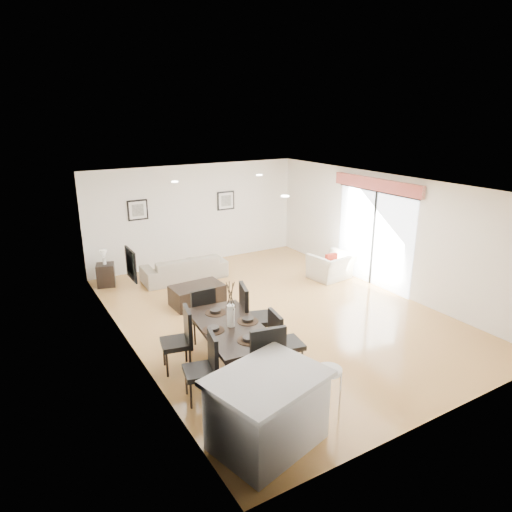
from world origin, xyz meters
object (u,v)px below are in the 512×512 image
dining_chair_enear (282,339)px  kitchen_island (267,410)px  dining_table (231,330)px  side_table (106,275)px  armchair (331,266)px  coffee_table (197,295)px  dining_chair_foot (201,311)px  dining_chair_wnear (206,364)px  dining_chair_efar (251,313)px  bar_stool (329,376)px  dining_chair_wfar (181,336)px  sofa (184,268)px  dining_chair_head (271,366)px

dining_chair_enear → kitchen_island: 1.70m
dining_table → side_table: (-0.85, 4.88, -0.44)m
side_table → armchair: bearing=-25.4°
coffee_table → kitchen_island: size_ratio=0.68×
coffee_table → dining_table: bearing=-104.4°
dining_table → dining_chair_foot: (0.00, 1.17, -0.13)m
dining_table → dining_chair_wnear: dining_chair_wnear is taller
dining_table → dining_chair_wnear: (-0.67, -0.49, -0.14)m
dining_chair_enear → dining_chair_efar: 0.96m
dining_table → bar_stool: bearing=-67.1°
bar_stool → dining_table: bearing=107.2°
dining_table → dining_chair_wnear: bearing=-138.0°
dining_chair_efar → coffee_table: (-0.07, 2.22, -0.44)m
dining_chair_wnear → dining_chair_efar: (1.33, 1.00, 0.09)m
armchair → side_table: armchair is taller
dining_chair_enear → bar_stool: (-0.12, -1.30, 0.08)m
kitchen_island → dining_chair_wfar: bearing=81.9°
dining_chair_wnear → dining_chair_wfar: 0.95m
sofa → dining_table: 4.45m
dining_table → side_table: dining_table is taller
sofa → dining_chair_wnear: bearing=73.6°
armchair → dining_chair_foot: (-4.15, -1.34, 0.26)m
sofa → dining_chair_wfar: dining_chair_wfar is taller
dining_chair_enear → dining_chair_foot: dining_chair_enear is taller
dining_chair_wfar → armchair: bearing=125.2°
armchair → dining_chair_foot: bearing=11.1°
side_table → dining_chair_head: bearing=-81.9°
dining_chair_foot → coffee_table: dining_chair_foot is taller
dining_chair_enear → bar_stool: bearing=-176.0°
armchair → dining_chair_wnear: bearing=25.1°
side_table → dining_chair_enear: bearing=-74.2°
coffee_table → dining_chair_foot: bearing=-113.0°
sofa → dining_chair_efar: (-0.29, -3.83, 0.36)m
dining_chair_wfar → dining_chair_efar: dining_chair_efar is taller
sofa → dining_table: size_ratio=1.05×
dining_chair_head → dining_chair_foot: (-0.02, 2.33, -0.08)m
dining_chair_foot → side_table: (-0.85, 3.71, -0.31)m
sofa → dining_table: dining_table is taller
side_table → kitchen_island: kitchen_island is taller
armchair → kitchen_island: kitchen_island is taller
dining_chair_wfar → dining_chair_foot: (0.67, 0.72, -0.00)m
sofa → bar_stool: bar_stool is taller
sofa → dining_chair_head: 5.58m
dining_table → dining_chair_wfar: dining_chair_wfar is taller
coffee_table → bar_stool: bearing=-92.8°
dining_table → side_table: size_ratio=3.61×
dining_chair_wnear → dining_chair_efar: bearing=138.8°
dining_chair_wfar → sofa: bearing=169.4°
dining_chair_enear → dining_chair_head: size_ratio=0.90×
dining_chair_head → kitchen_island: (-0.44, -0.60, -0.16)m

